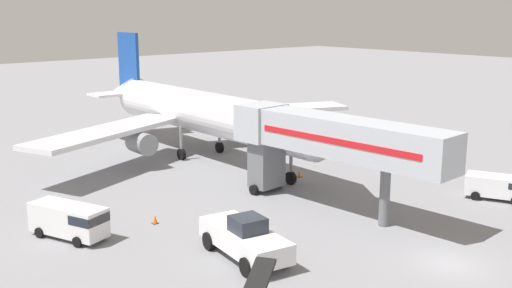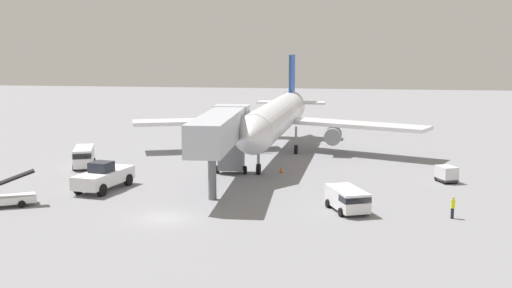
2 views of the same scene
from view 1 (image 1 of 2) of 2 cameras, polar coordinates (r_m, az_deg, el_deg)
ground_plane at (r=37.40m, az=17.80°, el=-10.64°), size 300.00×300.00×0.00m
airplane_at_gate at (r=59.59m, az=-5.01°, el=2.96°), size 36.69×37.84×11.76m
jet_bridge at (r=44.02m, az=6.42°, el=0.49°), size 4.11×18.12×7.00m
pushback_tug at (r=35.97m, az=-1.04°, el=-8.85°), size 3.70×7.25×2.64m
service_van_mid_left at (r=50.40m, az=21.85°, el=-3.67°), size 3.73×5.05×1.81m
service_van_rear_left at (r=40.72m, az=-17.02°, el=-6.79°), size 3.56×5.66×2.17m
baggage_cart_far_center at (r=64.19m, az=15.75°, el=-0.05°), size 2.13×2.44×1.57m
safety_cone_alpha at (r=42.37m, az=-9.45°, el=-6.98°), size 0.40×0.40×0.61m
safety_cone_bravo at (r=53.18m, az=4.08°, el=-2.81°), size 0.38×0.38×0.59m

